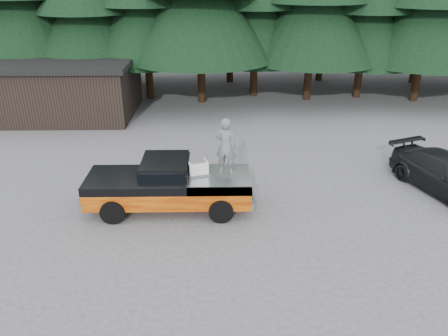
{
  "coord_description": "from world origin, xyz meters",
  "views": [
    {
      "loc": [
        -0.03,
        -13.46,
        7.98
      ],
      "look_at": [
        0.21,
        0.0,
        1.81
      ],
      "focal_mm": 35.0,
      "sensor_mm": 36.0,
      "label": 1
    }
  ],
  "objects_px": {
    "air_compressor": "(197,168)",
    "utility_building": "(64,86)",
    "man_on_bed": "(226,146)",
    "pickup_truck": "(169,192)",
    "parked_car": "(448,175)"
  },
  "relations": [
    {
      "from": "air_compressor",
      "to": "utility_building",
      "type": "height_order",
      "value": "utility_building"
    },
    {
      "from": "parked_car",
      "to": "utility_building",
      "type": "bearing_deg",
      "value": 129.19
    },
    {
      "from": "utility_building",
      "to": "parked_car",
      "type": "bearing_deg",
      "value": -30.32
    },
    {
      "from": "pickup_truck",
      "to": "air_compressor",
      "type": "bearing_deg",
      "value": 5.21
    },
    {
      "from": "man_on_bed",
      "to": "pickup_truck",
      "type": "bearing_deg",
      "value": 21.74
    },
    {
      "from": "pickup_truck",
      "to": "utility_building",
      "type": "relative_size",
      "value": 0.71
    },
    {
      "from": "air_compressor",
      "to": "utility_building",
      "type": "bearing_deg",
      "value": 109.82
    },
    {
      "from": "parked_car",
      "to": "pickup_truck",
      "type": "bearing_deg",
      "value": 165.23
    },
    {
      "from": "man_on_bed",
      "to": "utility_building",
      "type": "relative_size",
      "value": 0.24
    },
    {
      "from": "air_compressor",
      "to": "parked_car",
      "type": "relative_size",
      "value": 0.14
    },
    {
      "from": "utility_building",
      "to": "air_compressor",
      "type": "bearing_deg",
      "value": -54.09
    },
    {
      "from": "air_compressor",
      "to": "man_on_bed",
      "type": "relative_size",
      "value": 0.33
    },
    {
      "from": "man_on_bed",
      "to": "air_compressor",
      "type": "bearing_deg",
      "value": 21.53
    },
    {
      "from": "pickup_truck",
      "to": "utility_building",
      "type": "distance_m",
      "value": 13.64
    },
    {
      "from": "man_on_bed",
      "to": "parked_car",
      "type": "xyz_separation_m",
      "value": [
        8.59,
        0.89,
        -1.63
      ]
    }
  ]
}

